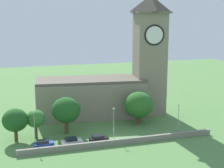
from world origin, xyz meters
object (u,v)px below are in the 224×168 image
at_px(tree_by_tower, 15,120).
at_px(streetlamp_central, 179,113).
at_px(streetlamp_west_mid, 114,118).
at_px(tree_churchyard, 36,119).
at_px(car_blue, 44,144).
at_px(tree_riverside_east, 66,110).
at_px(tree_riverside_west, 139,105).
at_px(car_black, 99,139).
at_px(church, 112,81).
at_px(streetlamp_west_end, 34,122).
at_px(car_white, 72,141).

bearing_deg(tree_by_tower, streetlamp_central, -7.04).
bearing_deg(streetlamp_west_mid, tree_churchyard, 163.01).
bearing_deg(car_blue, tree_riverside_east, 50.39).
bearing_deg(streetlamp_central, tree_by_tower, 172.96).
height_order(car_blue, tree_riverside_west, tree_riverside_west).
xyz_separation_m(streetlamp_west_mid, tree_riverside_east, (-9.86, 6.23, 0.90)).
distance_m(tree_by_tower, tree_riverside_west, 30.70).
xyz_separation_m(car_black, tree_riverside_west, (13.08, 9.44, 4.25)).
bearing_deg(tree_riverside_east, church, 38.22).
bearing_deg(tree_churchyard, car_blue, -80.87).
bearing_deg(streetlamp_central, tree_riverside_east, 166.48).
bearing_deg(car_blue, streetlamp_west_end, 123.85).
distance_m(car_blue, tree_riverside_west, 26.90).
bearing_deg(church, tree_by_tower, -153.25).
bearing_deg(streetlamp_west_end, car_blue, -56.15).
xyz_separation_m(church, tree_by_tower, (-26.60, -13.40, -4.68)).
bearing_deg(car_black, streetlamp_central, 4.81).
bearing_deg(streetlamp_west_mid, tree_riverside_west, 40.24).
distance_m(car_black, streetlamp_central, 20.76).
bearing_deg(car_black, tree_riverside_west, 35.82).
relative_size(car_white, tree_by_tower, 0.62).
bearing_deg(streetlamp_west_end, tree_churchyard, 82.08).
xyz_separation_m(streetlamp_west_mid, tree_by_tower, (-21.50, 4.60, -0.00)).
relative_size(tree_riverside_east, tree_by_tower, 1.19).
height_order(car_black, streetlamp_central, streetlamp_central).
bearing_deg(church, tree_churchyard, -149.92).
relative_size(car_white, streetlamp_central, 0.68).
xyz_separation_m(car_white, tree_churchyard, (-7.00, 6.79, 3.68)).
bearing_deg(tree_by_tower, tree_riverside_west, 5.71).
relative_size(car_white, car_black, 1.08).
distance_m(church, streetlamp_west_mid, 19.29).
distance_m(church, streetlamp_west_end, 28.58).
distance_m(tree_riverside_east, tree_riverside_west, 18.97).
bearing_deg(tree_riverside_east, car_black, -53.96).
bearing_deg(tree_riverside_east, tree_churchyard, -171.81).
relative_size(church, streetlamp_central, 5.52).
relative_size(streetlamp_west_end, tree_by_tower, 1.03).
relative_size(streetlamp_west_end, tree_riverside_east, 0.87).
bearing_deg(streetlamp_west_mid, church, 74.20).
height_order(streetlamp_west_end, tree_riverside_east, tree_riverside_east).
height_order(car_white, tree_churchyard, tree_churchyard).
bearing_deg(car_blue, streetlamp_west_mid, 4.22).
bearing_deg(streetlamp_west_mid, streetlamp_west_end, 176.15).
xyz_separation_m(car_blue, tree_by_tower, (-5.51, 5.78, 3.96)).
bearing_deg(car_white, tree_churchyard, 135.90).
distance_m(car_white, tree_by_tower, 13.62).
height_order(streetlamp_west_mid, tree_churchyard, streetlamp_west_mid).
relative_size(streetlamp_central, tree_riverside_west, 0.79).
bearing_deg(tree_riverside_west, streetlamp_west_mid, -139.76).
relative_size(streetlamp_central, tree_riverside_east, 0.76).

